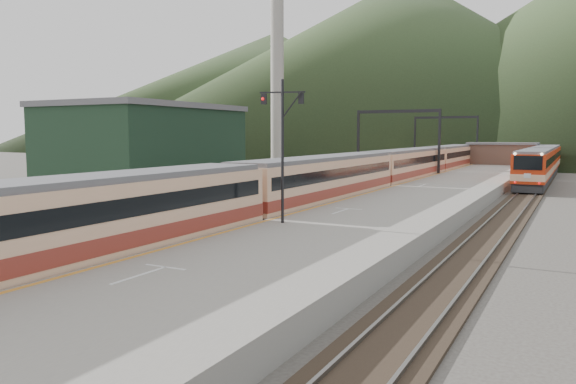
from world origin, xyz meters
The scene contains 17 objects.
track_main centered at (0.00, 40.00, 0.07)m, with size 2.60×200.00×0.23m.
track_far centered at (-5.00, 40.00, 0.07)m, with size 2.60×200.00×0.23m.
track_second centered at (11.50, 40.00, 0.07)m, with size 2.60×200.00×0.23m.
platform centered at (5.60, 38.00, 0.50)m, with size 8.00×100.00×1.00m, color gray.
gantry_near centered at (-2.85, 55.00, 5.59)m, with size 9.55×0.25×8.00m.
gantry_far centered at (-2.85, 80.00, 5.59)m, with size 9.55×0.25×8.00m.
warehouse centered at (-28.00, 42.00, 4.32)m, with size 14.50×20.50×8.60m.
smokestack centered at (-22.00, 62.00, 15.00)m, with size 1.80×1.80×30.00m, color #9E998E.
station_shed centered at (5.60, 78.00, 2.57)m, with size 9.40×4.40×3.10m.
hill_a centered at (-40.00, 190.00, 30.00)m, with size 180.00×180.00×60.00m, color #304123.
hill_d centered at (-120.00, 240.00, 27.50)m, with size 200.00×200.00×55.00m, color #304123.
main_train centered at (0.00, 38.66, 2.10)m, with size 3.06×83.87×3.74m.
second_train centered at (11.50, 63.95, 1.92)m, with size 2.77×37.79×3.39m.
signal_mast centered at (2.87, 16.92, 5.15)m, with size 2.15×0.70×6.80m.
short_signal_a centered at (-3.04, 8.67, 1.46)m, with size 0.25×0.21×2.27m.
short_signal_b centered at (-2.56, 35.48, 1.46)m, with size 0.25×0.21×2.27m.
short_signal_c centered at (-7.25, 20.84, 1.46)m, with size 0.26×0.23×2.27m.
Camera 1 is at (15.41, -6.58, 5.22)m, focal length 35.00 mm.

